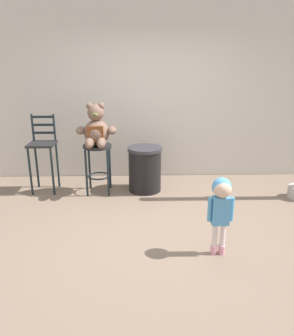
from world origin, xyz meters
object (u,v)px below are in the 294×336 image
(bar_stool_with_teddy, at_px, (98,158))
(child_walking, at_px, (221,200))
(bar_chair_empty, at_px, (43,148))
(trash_bin, at_px, (145,169))
(teddy_bear, at_px, (96,130))

(bar_stool_with_teddy, bearing_deg, child_walking, -50.49)
(bar_chair_empty, bearing_deg, bar_stool_with_teddy, -6.84)
(bar_stool_with_teddy, distance_m, trash_bin, 0.74)
(child_walking, height_order, bar_chair_empty, bar_chair_empty)
(teddy_bear, xyz_separation_m, child_walking, (1.45, -1.73, -0.37))
(child_walking, bearing_deg, bar_stool_with_teddy, -65.03)
(teddy_bear, height_order, child_walking, teddy_bear)
(trash_bin, bearing_deg, child_walking, -67.90)
(bar_stool_with_teddy, height_order, bar_chair_empty, bar_chair_empty)
(trash_bin, distance_m, bar_chair_empty, 1.59)
(teddy_bear, bearing_deg, trash_bin, 7.26)
(bar_stool_with_teddy, relative_size, trash_bin, 1.08)
(teddy_bear, xyz_separation_m, bar_chair_empty, (-0.84, 0.13, -0.31))
(bar_stool_with_teddy, distance_m, bar_chair_empty, 0.86)
(bar_stool_with_teddy, bearing_deg, bar_chair_empty, 173.16)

